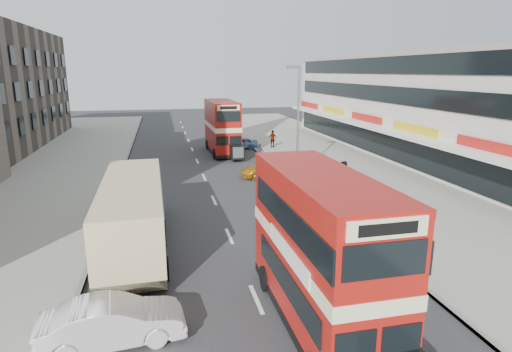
{
  "coord_description": "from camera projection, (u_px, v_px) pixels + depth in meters",
  "views": [
    {
      "loc": [
        -2.92,
        -11.14,
        7.75
      ],
      "look_at": [
        0.76,
        5.48,
        3.56
      ],
      "focal_mm": 30.07,
      "sensor_mm": 36.0,
      "label": 1
    }
  ],
  "objects": [
    {
      "name": "pedestrian_near",
      "position": [
        343.0,
        176.0,
        27.73
      ],
      "size": [
        0.87,
        0.86,
        1.98
      ],
      "primitive_type": "imported",
      "rotation": [
        0.0,
        0.0,
        3.89
      ],
      "color": "gray",
      "rests_on": "pavement_right"
    },
    {
      "name": "car_right_c",
      "position": [
        241.0,
        143.0,
        43.45
      ],
      "size": [
        3.54,
        1.62,
        1.18
      ],
      "primitive_type": "imported",
      "rotation": [
        0.0,
        0.0,
        -1.5
      ],
      "color": "#5A85B5",
      "rests_on": "ground"
    },
    {
      "name": "pavement_right",
      "position": [
        353.0,
        169.0,
        34.49
      ],
      "size": [
        12.0,
        90.0,
        0.15
      ],
      "primitive_type": "cube",
      "color": "gray",
      "rests_on": "ground"
    },
    {
      "name": "kerb_right",
      "position": [
        283.0,
        172.0,
        33.25
      ],
      "size": [
        0.2,
        90.0,
        0.16
      ],
      "primitive_type": "cube",
      "color": "gray",
      "rests_on": "ground"
    },
    {
      "name": "car_right_b",
      "position": [
        269.0,
        170.0,
        31.9
      ],
      "size": [
        4.27,
        2.06,
        1.17
      ],
      "primitive_type": "imported",
      "rotation": [
        0.0,
        0.0,
        -1.6
      ],
      "color": "#C17B13",
      "rests_on": "ground"
    },
    {
      "name": "road_surface",
      "position": [
        204.0,
        177.0,
        31.99
      ],
      "size": [
        12.0,
        90.0,
        0.01
      ],
      "primitive_type": "cube",
      "color": "#28282B",
      "rests_on": "ground"
    },
    {
      "name": "street_lamp",
      "position": [
        297.0,
        114.0,
        30.32
      ],
      "size": [
        1.0,
        0.2,
        8.12
      ],
      "color": "slate",
      "rests_on": "ground"
    },
    {
      "name": "coach",
      "position": [
        133.0,
        211.0,
        19.32
      ],
      "size": [
        2.84,
        10.33,
        2.73
      ],
      "rotation": [
        0.0,
        0.0,
        0.02
      ],
      "color": "black",
      "rests_on": "ground"
    },
    {
      "name": "car_left_front",
      "position": [
        113.0,
        322.0,
        12.39
      ],
      "size": [
        4.23,
        1.81,
        1.36
      ],
      "primitive_type": "imported",
      "rotation": [
        0.0,
        0.0,
        1.66
      ],
      "color": "silver",
      "rests_on": "ground"
    },
    {
      "name": "ground",
      "position": [
        271.0,
        333.0,
        13.03
      ],
      "size": [
        160.0,
        160.0,
        0.0
      ],
      "primitive_type": "plane",
      "color": "#28282B",
      "rests_on": "ground"
    },
    {
      "name": "pedestrian_far",
      "position": [
        272.0,
        139.0,
        43.59
      ],
      "size": [
        1.09,
        0.68,
        1.72
      ],
      "primitive_type": "imported",
      "rotation": [
        0.0,
        0.0,
        0.27
      ],
      "color": "gray",
      "rests_on": "pavement_right"
    },
    {
      "name": "bus_main",
      "position": [
        321.0,
        250.0,
        12.98
      ],
      "size": [
        2.43,
        8.48,
        4.67
      ],
      "rotation": [
        0.0,
        0.0,
        3.15
      ],
      "color": "black",
      "rests_on": "ground"
    },
    {
      "name": "kerb_left",
      "position": [
        119.0,
        181.0,
        30.69
      ],
      "size": [
        0.2,
        90.0,
        0.16
      ],
      "primitive_type": "cube",
      "color": "gray",
      "rests_on": "ground"
    },
    {
      "name": "car_right_a",
      "position": [
        293.0,
        185.0,
        27.48
      ],
      "size": [
        4.35,
        2.11,
        1.22
      ],
      "primitive_type": "imported",
      "rotation": [
        0.0,
        0.0,
        -1.47
      ],
      "color": "#942F0E",
      "rests_on": "ground"
    },
    {
      "name": "commercial_row",
      "position": [
        431.0,
        107.0,
        36.95
      ],
      "size": [
        9.9,
        46.2,
        9.3
      ],
      "color": "beige",
      "rests_on": "ground"
    },
    {
      "name": "cyclist",
      "position": [
        260.0,
        162.0,
        34.12
      ],
      "size": [
        0.77,
        1.92,
        2.13
      ],
      "rotation": [
        0.0,
        0.0,
        0.06
      ],
      "color": "gray",
      "rests_on": "ground"
    },
    {
      "name": "pavement_left",
      "position": [
        30.0,
        185.0,
        29.45
      ],
      "size": [
        12.0,
        90.0,
        0.15
      ],
      "primitive_type": "cube",
      "color": "gray",
      "rests_on": "ground"
    },
    {
      "name": "bus_second",
      "position": [
        222.0,
        127.0,
        40.88
      ],
      "size": [
        2.55,
        8.77,
        4.82
      ],
      "rotation": [
        0.0,
        0.0,
        3.16
      ],
      "color": "black",
      "rests_on": "ground"
    }
  ]
}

